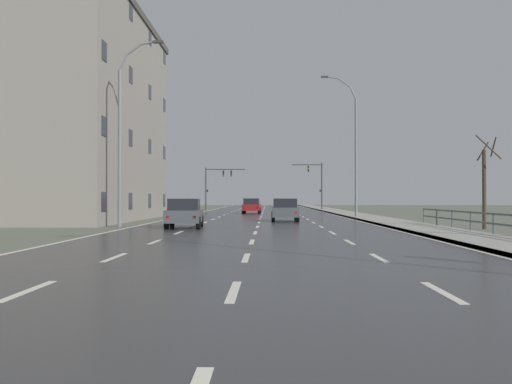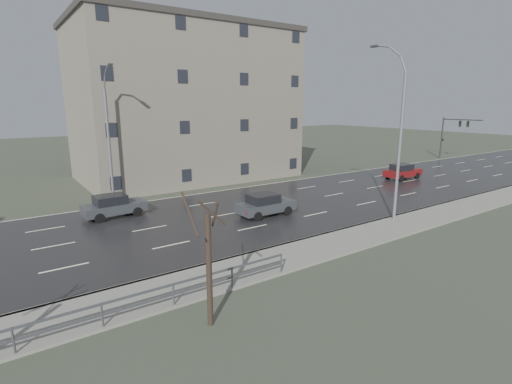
{
  "view_description": "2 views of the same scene",
  "coord_description": "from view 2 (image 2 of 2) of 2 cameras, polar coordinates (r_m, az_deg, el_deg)",
  "views": [
    {
      "loc": [
        0.58,
        -2.16,
        1.6
      ],
      "look_at": [
        -0.5,
        48.75,
        2.15
      ],
      "focal_mm": 39.7,
      "sensor_mm": 36.0,
      "label": 1
    },
    {
      "loc": [
        22.7,
        21.49,
        7.64
      ],
      "look_at": [
        0.0,
        37.07,
        1.31
      ],
      "focal_mm": 27.03,
      "sensor_mm": 36.0,
      "label": 2
    }
  ],
  "objects": [
    {
      "name": "car_far_left",
      "position": [
        42.67,
        20.85,
        2.88
      ],
      "size": [
        1.94,
        4.15,
        1.57
      ],
      "rotation": [
        0.0,
        0.0,
        -0.03
      ],
      "color": "maroon",
      "rests_on": "ground"
    },
    {
      "name": "brick_building",
      "position": [
        41.53,
        -10.43,
        12.71
      ],
      "size": [
        13.27,
        21.27,
        15.21
      ],
      "color": "gray",
      "rests_on": "ground"
    },
    {
      "name": "car_near_left",
      "position": [
        26.76,
        1.37,
        -1.86
      ],
      "size": [
        1.85,
        4.11,
        1.57
      ],
      "rotation": [
        0.0,
        0.0,
        -0.0
      ],
      "color": "#474C51",
      "rests_on": "ground"
    },
    {
      "name": "car_distant",
      "position": [
        28.16,
        -20.34,
        -1.92
      ],
      "size": [
        2.02,
        4.19,
        1.57
      ],
      "rotation": [
        0.0,
        0.0,
        0.06
      ],
      "color": "#474C51",
      "rests_on": "ground"
    },
    {
      "name": "traffic_signal_left",
      "position": [
        60.83,
        27.0,
        8.12
      ],
      "size": [
        5.42,
        0.36,
        5.76
      ],
      "color": "#38383A",
      "rests_on": "ground"
    },
    {
      "name": "street_lamp_midground",
      "position": [
        26.49,
        20.26,
        7.62
      ],
      "size": [
        2.88,
        0.24,
        11.41
      ],
      "color": "slate",
      "rests_on": "ground"
    },
    {
      "name": "road_asphalt_strip",
      "position": [
        45.35,
        24.65,
        2.07
      ],
      "size": [
        14.0,
        120.0,
        0.03
      ],
      "color": "#303033",
      "rests_on": "ground"
    },
    {
      "name": "ground_plane",
      "position": [
        35.74,
        14.6,
        0.08
      ],
      "size": [
        160.0,
        160.0,
        0.12
      ],
      "color": "#5B6051"
    },
    {
      "name": "street_lamp_left_bank",
      "position": [
        31.12,
        -20.9,
        7.34
      ],
      "size": [
        2.51,
        0.24,
        10.33
      ],
      "color": "slate",
      "rests_on": "ground"
    },
    {
      "name": "bare_tree_mid",
      "position": [
        13.45,
        -7.04,
        -10.68
      ],
      "size": [
        1.29,
        1.09,
        4.8
      ],
      "color": "#423328",
      "rests_on": "ground"
    }
  ]
}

